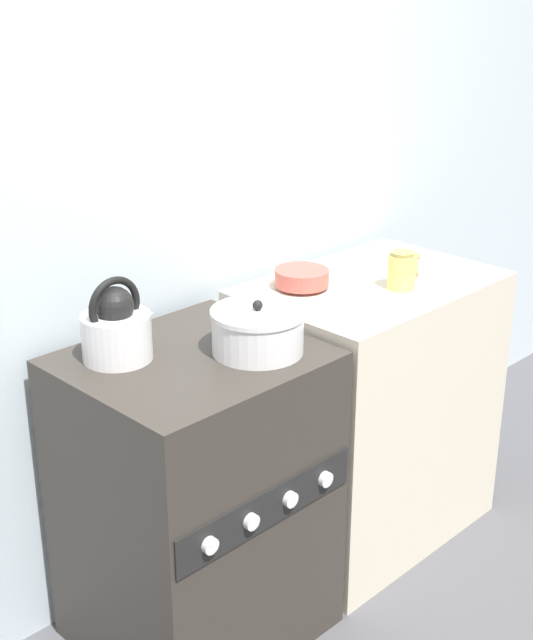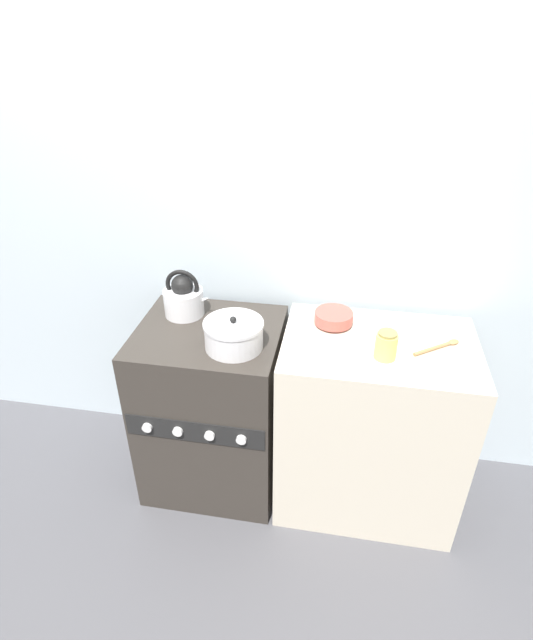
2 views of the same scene
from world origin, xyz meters
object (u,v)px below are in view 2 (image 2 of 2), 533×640
Objects in this scene: cooking_pot at (234,335)px; stove at (213,407)px; kettle at (184,298)px; enamel_bowl at (334,317)px; storage_jar at (386,345)px.

stove is at bearing 145.00° from cooking_pot.
kettle is 0.90× the size of cooking_pot.
enamel_bowl is (0.69, -0.01, -0.03)m from kettle.
stove is 3.53× the size of cooking_pot.
cooking_pot is at bearing -151.97° from enamel_bowl.
storage_jar is (0.91, -0.23, -0.00)m from kettle.
cooking_pot is at bearing -35.00° from stove.
storage_jar is (0.22, -0.22, 0.02)m from enamel_bowl.
kettle is 0.69m from enamel_bowl.
enamel_bowl is (0.40, 0.21, -0.00)m from cooking_pot.
kettle is at bearing 178.85° from enamel_bowl.
enamel_bowl is at bearing -1.15° from kettle.
enamel_bowl is 1.42× the size of storage_jar.
stove is at bearing -168.40° from enamel_bowl.
kettle is 0.94m from storage_jar.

